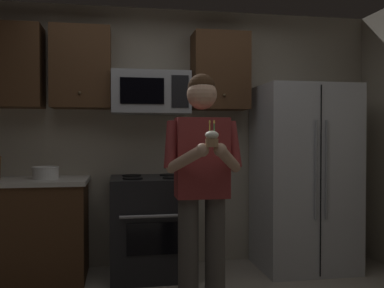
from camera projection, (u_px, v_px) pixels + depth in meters
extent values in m
cube|color=#B7AD99|center=(163.00, 137.00, 4.36)|extent=(4.40, 0.10, 2.60)
cube|color=black|center=(152.00, 226.00, 3.97)|extent=(0.76, 0.66, 0.92)
cube|color=black|center=(155.00, 239.00, 3.64)|extent=(0.48, 0.01, 0.28)
cylinder|color=#99999E|center=(155.00, 216.00, 3.61)|extent=(0.60, 0.03, 0.03)
cylinder|color=black|center=(133.00, 178.00, 3.79)|extent=(0.18, 0.18, 0.01)
cylinder|color=black|center=(172.00, 178.00, 3.86)|extent=(0.18, 0.18, 0.01)
cylinder|color=black|center=(132.00, 175.00, 4.07)|extent=(0.18, 0.18, 0.01)
cylinder|color=black|center=(169.00, 175.00, 4.13)|extent=(0.18, 0.18, 0.01)
cube|color=#9EA0A5|center=(150.00, 93.00, 4.07)|extent=(0.74, 0.40, 0.40)
cube|color=black|center=(142.00, 91.00, 3.85)|extent=(0.40, 0.01, 0.24)
cube|color=black|center=(180.00, 91.00, 3.91)|extent=(0.16, 0.01, 0.30)
cube|color=#B7BABF|center=(303.00, 177.00, 4.18)|extent=(0.90, 0.72, 1.80)
cylinder|color=gray|center=(316.00, 170.00, 3.80)|extent=(0.02, 0.02, 0.90)
cylinder|color=gray|center=(327.00, 170.00, 3.82)|extent=(0.02, 0.02, 0.90)
cube|color=black|center=(321.00, 181.00, 3.82)|extent=(0.01, 0.01, 1.74)
cube|color=#4C301C|center=(81.00, 68.00, 4.00)|extent=(0.55, 0.34, 0.76)
sphere|color=brown|center=(80.00, 93.00, 3.83)|extent=(0.03, 0.03, 0.03)
cube|color=#4C301C|center=(220.00, 72.00, 4.23)|extent=(0.55, 0.34, 0.76)
sphere|color=brown|center=(224.00, 95.00, 4.06)|extent=(0.03, 0.03, 0.03)
cube|color=#4C301C|center=(6.00, 233.00, 3.77)|extent=(1.40, 0.62, 0.88)
cube|color=beige|center=(5.00, 182.00, 3.76)|extent=(1.44, 0.66, 0.04)
cylinder|color=white|center=(46.00, 173.00, 3.82)|extent=(0.23, 0.23, 0.10)
torus|color=white|center=(45.00, 167.00, 3.81)|extent=(0.24, 0.24, 0.01)
cylinder|color=#4C4742|center=(188.00, 257.00, 3.07)|extent=(0.15, 0.15, 0.86)
cylinder|color=#4C4742|center=(215.00, 255.00, 3.10)|extent=(0.15, 0.15, 0.86)
cube|color=maroon|center=(202.00, 158.00, 3.07)|extent=(0.38, 0.22, 0.58)
sphere|color=tan|center=(202.00, 94.00, 3.06)|extent=(0.22, 0.22, 0.22)
sphere|color=#382314|center=(202.00, 88.00, 3.07)|extent=(0.20, 0.20, 0.20)
cylinder|color=maroon|center=(172.00, 145.00, 3.00)|extent=(0.15, 0.18, 0.35)
cylinder|color=tan|center=(185.00, 160.00, 2.86)|extent=(0.26, 0.33, 0.21)
sphere|color=tan|center=(202.00, 150.00, 2.75)|extent=(0.09, 0.09, 0.09)
cylinder|color=maroon|center=(233.00, 145.00, 3.08)|extent=(0.15, 0.18, 0.35)
cylinder|color=tan|center=(228.00, 159.00, 2.91)|extent=(0.26, 0.33, 0.21)
sphere|color=tan|center=(220.00, 150.00, 2.77)|extent=(0.09, 0.09, 0.09)
cylinder|color=#A87F56|center=(212.00, 143.00, 2.74)|extent=(0.08, 0.08, 0.06)
ellipsoid|color=white|center=(212.00, 135.00, 2.73)|extent=(0.09, 0.09, 0.06)
cylinder|color=#4CBF66|center=(214.00, 128.00, 2.74)|extent=(0.01, 0.01, 0.06)
ellipsoid|color=#FFD159|center=(214.00, 122.00, 2.74)|extent=(0.01, 0.01, 0.02)
cylinder|color=#F2D84C|center=(210.00, 128.00, 2.73)|extent=(0.01, 0.01, 0.06)
ellipsoid|color=#FFD159|center=(210.00, 122.00, 2.73)|extent=(0.01, 0.01, 0.02)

